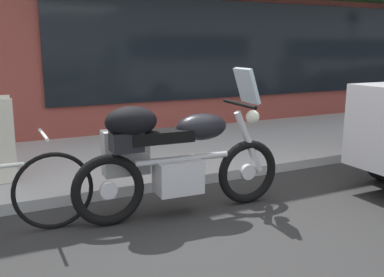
# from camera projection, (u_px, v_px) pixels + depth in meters

# --- Properties ---
(ground_plane) EXTENTS (80.00, 80.00, 0.00)m
(ground_plane) POSITION_uv_depth(u_px,v_px,m) (215.00, 221.00, 4.05)
(ground_plane) COLOR #2A2A2A
(touring_motorcycle) EXTENTS (2.14, 0.73, 1.41)m
(touring_motorcycle) POSITION_uv_depth(u_px,v_px,m) (169.00, 154.00, 4.10)
(touring_motorcycle) COLOR black
(touring_motorcycle) RESTS_ON ground_plane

